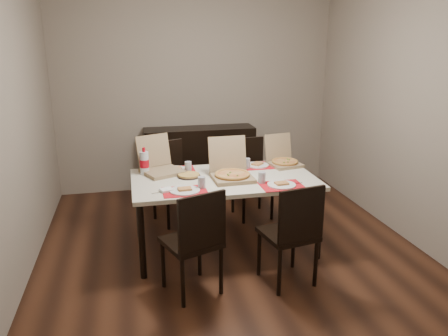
{
  "coord_description": "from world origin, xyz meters",
  "views": [
    {
      "loc": [
        -0.94,
        -4.0,
        2.08
      ],
      "look_at": [
        -0.05,
        0.01,
        0.85
      ],
      "focal_mm": 35.0,
      "sensor_mm": 36.0,
      "label": 1
    }
  ],
  "objects_px": {
    "sideboard": "(200,160)",
    "chair_near_right": "(293,231)",
    "chair_far_left": "(171,178)",
    "soda_bottle": "(144,163)",
    "dining_table": "(224,184)",
    "chair_near_left": "(195,239)",
    "pizza_box_center": "(231,173)",
    "chair_far_right": "(250,174)",
    "dip_bowl": "(235,169)"
  },
  "relations": [
    {
      "from": "dining_table",
      "to": "chair_near_right",
      "type": "relative_size",
      "value": 1.94
    },
    {
      "from": "chair_far_left",
      "to": "soda_bottle",
      "type": "relative_size",
      "value": 3.35
    },
    {
      "from": "soda_bottle",
      "to": "sideboard",
      "type": "bearing_deg",
      "value": 61.35
    },
    {
      "from": "chair_near_right",
      "to": "soda_bottle",
      "type": "bearing_deg",
      "value": 136.04
    },
    {
      "from": "sideboard",
      "to": "pizza_box_center",
      "type": "relative_size",
      "value": 3.44
    },
    {
      "from": "dining_table",
      "to": "soda_bottle",
      "type": "relative_size",
      "value": 6.49
    },
    {
      "from": "chair_near_left",
      "to": "chair_far_right",
      "type": "relative_size",
      "value": 1.0
    },
    {
      "from": "chair_near_left",
      "to": "pizza_box_center",
      "type": "xyz_separation_m",
      "value": [
        0.48,
        0.76,
        0.3
      ]
    },
    {
      "from": "chair_near_right",
      "to": "soda_bottle",
      "type": "height_order",
      "value": "soda_bottle"
    },
    {
      "from": "dip_bowl",
      "to": "soda_bottle",
      "type": "distance_m",
      "value": 0.93
    },
    {
      "from": "chair_far_left",
      "to": "dip_bowl",
      "type": "distance_m",
      "value": 0.91
    },
    {
      "from": "chair_near_right",
      "to": "pizza_box_center",
      "type": "height_order",
      "value": "pizza_box_center"
    },
    {
      "from": "dining_table",
      "to": "chair_near_right",
      "type": "height_order",
      "value": "chair_near_right"
    },
    {
      "from": "pizza_box_center",
      "to": "chair_far_right",
      "type": "bearing_deg",
      "value": 62.65
    },
    {
      "from": "sideboard",
      "to": "chair_near_left",
      "type": "xyz_separation_m",
      "value": [
        -0.47,
        -2.57,
        0.06
      ]
    },
    {
      "from": "soda_bottle",
      "to": "chair_near_right",
      "type": "bearing_deg",
      "value": -43.96
    },
    {
      "from": "sideboard",
      "to": "chair_far_left",
      "type": "relative_size",
      "value": 1.61
    },
    {
      "from": "sideboard",
      "to": "dip_bowl",
      "type": "bearing_deg",
      "value": -85.67
    },
    {
      "from": "chair_far_left",
      "to": "pizza_box_center",
      "type": "bearing_deg",
      "value": -60.44
    },
    {
      "from": "pizza_box_center",
      "to": "chair_near_left",
      "type": "bearing_deg",
      "value": -122.42
    },
    {
      "from": "chair_far_left",
      "to": "pizza_box_center",
      "type": "relative_size",
      "value": 2.13
    },
    {
      "from": "chair_far_right",
      "to": "pizza_box_center",
      "type": "bearing_deg",
      "value": -117.35
    },
    {
      "from": "dining_table",
      "to": "chair_far_left",
      "type": "distance_m",
      "value": 0.97
    },
    {
      "from": "chair_far_left",
      "to": "sideboard",
      "type": "bearing_deg",
      "value": 61.94
    },
    {
      "from": "chair_far_left",
      "to": "chair_near_left",
      "type": "bearing_deg",
      "value": -89.19
    },
    {
      "from": "sideboard",
      "to": "dining_table",
      "type": "distance_m",
      "value": 1.79
    },
    {
      "from": "chair_far_left",
      "to": "soda_bottle",
      "type": "xyz_separation_m",
      "value": [
        -0.32,
        -0.56,
        0.36
      ]
    },
    {
      "from": "dining_table",
      "to": "chair_far_right",
      "type": "relative_size",
      "value": 1.94
    },
    {
      "from": "soda_bottle",
      "to": "chair_near_left",
      "type": "bearing_deg",
      "value": -72.76
    },
    {
      "from": "chair_far_right",
      "to": "dip_bowl",
      "type": "height_order",
      "value": "chair_far_right"
    },
    {
      "from": "chair_near_left",
      "to": "chair_far_left",
      "type": "height_order",
      "value": "same"
    },
    {
      "from": "chair_near_left",
      "to": "soda_bottle",
      "type": "bearing_deg",
      "value": 107.24
    },
    {
      "from": "pizza_box_center",
      "to": "soda_bottle",
      "type": "xyz_separation_m",
      "value": [
        -0.82,
        0.34,
        0.06
      ]
    },
    {
      "from": "pizza_box_center",
      "to": "dining_table",
      "type": "bearing_deg",
      "value": 148.1
    },
    {
      "from": "dining_table",
      "to": "pizza_box_center",
      "type": "xyz_separation_m",
      "value": [
        0.07,
        -0.04,
        0.13
      ]
    },
    {
      "from": "dining_table",
      "to": "dip_bowl",
      "type": "distance_m",
      "value": 0.29
    },
    {
      "from": "sideboard",
      "to": "dip_bowl",
      "type": "relative_size",
      "value": 11.02
    },
    {
      "from": "dining_table",
      "to": "chair_near_left",
      "type": "bearing_deg",
      "value": -117.54
    },
    {
      "from": "sideboard",
      "to": "chair_far_left",
      "type": "xyz_separation_m",
      "value": [
        -0.49,
        -0.92,
        0.06
      ]
    },
    {
      "from": "sideboard",
      "to": "soda_bottle",
      "type": "relative_size",
      "value": 5.41
    },
    {
      "from": "chair_near_left",
      "to": "dip_bowl",
      "type": "height_order",
      "value": "chair_near_left"
    },
    {
      "from": "chair_far_right",
      "to": "dip_bowl",
      "type": "distance_m",
      "value": 0.72
    },
    {
      "from": "pizza_box_center",
      "to": "soda_bottle",
      "type": "distance_m",
      "value": 0.89
    },
    {
      "from": "chair_far_left",
      "to": "dip_bowl",
      "type": "height_order",
      "value": "chair_far_left"
    },
    {
      "from": "chair_far_right",
      "to": "pizza_box_center",
      "type": "distance_m",
      "value": 0.99
    },
    {
      "from": "dip_bowl",
      "to": "chair_far_right",
      "type": "bearing_deg",
      "value": 60.25
    },
    {
      "from": "dining_table",
      "to": "chair_far_right",
      "type": "bearing_deg",
      "value": 58.0
    },
    {
      "from": "dining_table",
      "to": "chair_near_right",
      "type": "distance_m",
      "value": 0.94
    },
    {
      "from": "soda_bottle",
      "to": "chair_far_right",
      "type": "bearing_deg",
      "value": 21.92
    },
    {
      "from": "sideboard",
      "to": "chair_near_right",
      "type": "height_order",
      "value": "chair_near_right"
    }
  ]
}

